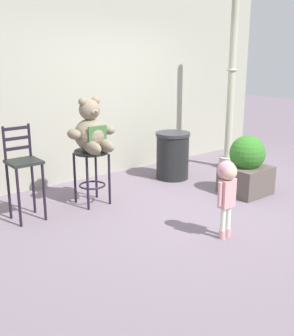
% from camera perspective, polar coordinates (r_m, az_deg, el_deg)
% --- Properties ---
extents(ground_plane, '(24.00, 24.00, 0.00)m').
position_cam_1_polar(ground_plane, '(5.47, 6.32, -5.31)').
color(ground_plane, slate).
extents(building_wall, '(6.81, 0.30, 3.75)m').
position_cam_1_polar(building_wall, '(6.77, -6.30, 14.95)').
color(building_wall, '#9E9D8C').
rests_on(building_wall, ground_plane).
extents(bar_stool_with_teddy, '(0.44, 0.44, 0.72)m').
position_cam_1_polar(bar_stool_with_teddy, '(5.46, -7.60, 0.41)').
color(bar_stool_with_teddy, black).
rests_on(bar_stool_with_teddy, ground_plane).
extents(teddy_bear, '(0.64, 0.58, 0.68)m').
position_cam_1_polar(teddy_bear, '(5.33, -7.59, 4.98)').
color(teddy_bear, '#7C6F58').
rests_on(teddy_bear, bar_stool_with_teddy).
extents(child_walking, '(0.27, 0.22, 0.86)m').
position_cam_1_polar(child_walking, '(4.45, 10.88, -2.00)').
color(child_walking, '#D39497').
rests_on(child_walking, ground_plane).
extents(trash_bin, '(0.54, 0.54, 0.74)m').
position_cam_1_polar(trash_bin, '(6.57, 3.51, 1.74)').
color(trash_bin, black).
rests_on(trash_bin, ground_plane).
extents(lamppost, '(0.29, 0.29, 2.86)m').
position_cam_1_polar(lamppost, '(7.19, 11.33, 8.89)').
color(lamppost, '#AAA6A3').
rests_on(lamppost, ground_plane).
extents(bar_chair_empty, '(0.36, 0.36, 1.13)m').
position_cam_1_polar(bar_chair_empty, '(5.08, -16.55, 0.06)').
color(bar_chair_empty, black).
rests_on(bar_chair_empty, ground_plane).
extents(planter_with_shrub, '(0.58, 0.58, 0.83)m').
position_cam_1_polar(planter_with_shrub, '(6.00, 13.44, 0.09)').
color(planter_with_shrub, '#574C46').
rests_on(planter_with_shrub, ground_plane).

